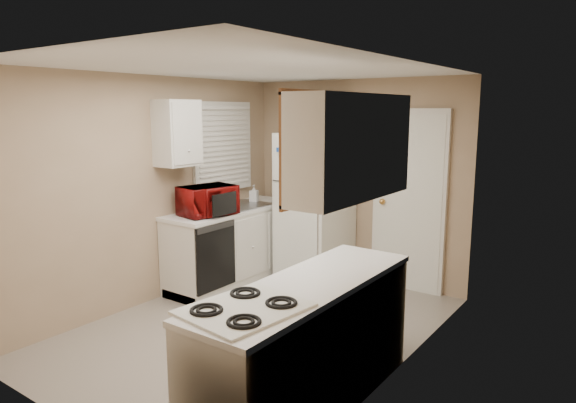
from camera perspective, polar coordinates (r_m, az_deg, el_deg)
The scene contains 19 objects.
floor at distance 5.03m, azimuth -3.42°, elevation -13.84°, with size 3.80×3.80×0.00m, color #A89E92.
ceiling at distance 4.61m, azimuth -3.75°, elevation 14.55°, with size 3.80×3.80×0.00m, color white.
wall_left at distance 5.65m, azimuth -14.64°, elevation 1.23°, with size 3.80×3.80×0.00m, color tan.
wall_right at distance 3.96m, azimuth 12.35°, elevation -2.41°, with size 3.80×3.80×0.00m, color tan.
wall_back at distance 6.24m, azimuth 7.52°, elevation 2.29°, with size 2.80×2.80×0.00m, color tan.
wall_front at distance 3.46m, azimuth -23.98°, elevation -4.89°, with size 2.80×2.80×0.00m, color tan.
left_counter at distance 6.21m, azimuth -6.13°, elevation -4.79°, with size 0.60×1.80×0.90m, color silver.
dishwasher at distance 5.58m, azimuth -8.02°, elevation -6.12°, with size 0.03×0.58×0.72m, color black.
sink at distance 6.22m, azimuth -5.28°, elevation -0.86°, with size 0.54×0.74×0.16m, color gray.
microwave at distance 5.70m, azimuth -8.91°, elevation -0.01°, with size 0.32×0.58×0.39m, color maroon.
soap_bottle at distance 6.47m, azimuth -3.81°, elevation 0.84°, with size 0.10×0.10×0.22m, color white.
window_blinds at distance 6.30m, azimuth -7.19°, elevation 6.03°, with size 0.10×0.98×1.08m, color silver.
upper_cabinet_left at distance 5.63m, azimuth -12.20°, elevation 7.44°, with size 0.30×0.45×0.70m, color silver.
refrigerator at distance 6.17m, azimuth 2.99°, elevation -0.65°, with size 0.73×0.71×1.78m, color white.
cabinet_over_fridge at distance 6.26m, azimuth 3.76°, elevation 9.73°, with size 0.70×0.30×0.40m, color silver.
interior_door at distance 5.94m, azimuth 13.25°, elevation -0.05°, with size 0.86×0.06×2.08m, color white.
right_counter at distance 3.67m, azimuth 2.20°, elevation -15.64°, with size 0.60×2.00×0.90m, color silver.
stove at distance 3.27m, azimuth -4.71°, elevation -19.82°, with size 0.55×0.68×0.83m, color white.
upper_cabinet_right at distance 3.49m, azimuth 7.16°, elevation 6.06°, with size 0.30×1.20×0.70m, color silver.
Camera 1 is at (2.91, -3.56, 2.04)m, focal length 32.00 mm.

